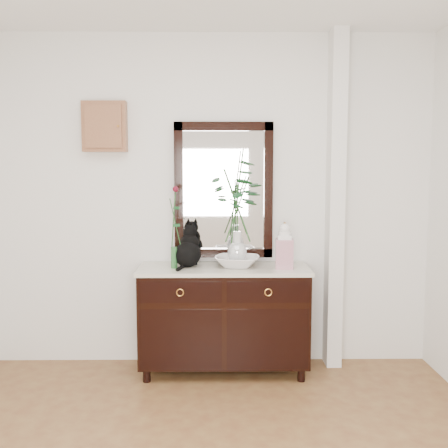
{
  "coord_description": "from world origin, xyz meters",
  "views": [
    {
      "loc": [
        0.06,
        -2.31,
        1.62
      ],
      "look_at": [
        0.1,
        1.63,
        1.2
      ],
      "focal_mm": 42.0,
      "sensor_mm": 36.0,
      "label": 1
    }
  ],
  "objects_px": {
    "sideboard": "(224,314)",
    "ginger_jar": "(284,245)",
    "cat": "(188,246)",
    "lotus_bowl": "(237,261)"
  },
  "relations": [
    {
      "from": "sideboard",
      "to": "ginger_jar",
      "type": "height_order",
      "value": "ginger_jar"
    },
    {
      "from": "sideboard",
      "to": "cat",
      "type": "height_order",
      "value": "cat"
    },
    {
      "from": "cat",
      "to": "ginger_jar",
      "type": "height_order",
      "value": "ginger_jar"
    },
    {
      "from": "sideboard",
      "to": "ginger_jar",
      "type": "xyz_separation_m",
      "value": [
        0.47,
        -0.05,
        0.56
      ]
    },
    {
      "from": "sideboard",
      "to": "ginger_jar",
      "type": "bearing_deg",
      "value": -6.06
    },
    {
      "from": "sideboard",
      "to": "lotus_bowl",
      "type": "bearing_deg",
      "value": 5.13
    },
    {
      "from": "cat",
      "to": "sideboard",
      "type": "bearing_deg",
      "value": 8.78
    },
    {
      "from": "cat",
      "to": "ginger_jar",
      "type": "distance_m",
      "value": 0.75
    },
    {
      "from": "lotus_bowl",
      "to": "ginger_jar",
      "type": "xyz_separation_m",
      "value": [
        0.36,
        -0.06,
        0.14
      ]
    },
    {
      "from": "sideboard",
      "to": "lotus_bowl",
      "type": "relative_size",
      "value": 3.83
    }
  ]
}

